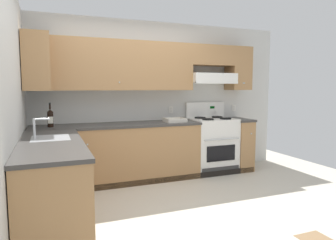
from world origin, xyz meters
name	(u,v)px	position (x,y,z in m)	size (l,w,h in m)	color
ground_plane	(164,209)	(0.00, 0.00, 0.00)	(7.04, 7.04, 0.00)	beige
floor_accent_tile	(317,240)	(1.11, -1.25, 0.00)	(0.30, 0.30, 0.01)	olive
wall_back	(153,87)	(0.39, 1.53, 1.48)	(4.68, 0.57, 2.55)	silver
wall_left	(13,99)	(-1.59, 0.23, 1.34)	(0.47, 4.00, 2.55)	silver
counter_back_run	(133,152)	(-0.04, 1.24, 0.45)	(3.60, 0.65, 0.91)	#A87A4C
counter_left_run	(53,184)	(-1.24, 0.00, 0.46)	(0.63, 1.91, 1.13)	#A87A4C
stove	(212,144)	(1.38, 1.25, 0.48)	(0.76, 0.62, 1.20)	white
wine_bottle	(50,118)	(-1.24, 1.22, 1.04)	(0.08, 0.08, 0.34)	black
bowl	(175,121)	(0.63, 1.17, 0.93)	(0.33, 0.27, 0.07)	beige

